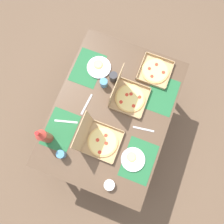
{
  "coord_description": "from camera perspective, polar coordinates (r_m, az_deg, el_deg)",
  "views": [
    {
      "loc": [
        -0.43,
        -0.17,
        2.73
      ],
      "look_at": [
        0.0,
        0.0,
        0.74
      ],
      "focal_mm": 36.17,
      "sensor_mm": 36.0,
      "label": 1
    }
  ],
  "objects": [
    {
      "name": "placemat_near_left",
      "position": [
        2.0,
        6.77,
        -12.09
      ],
      "size": [
        0.36,
        0.26,
        0.0
      ],
      "primitive_type": "cube",
      "color": "#236638",
      "rests_on": "dining_table"
    },
    {
      "name": "placemat_near_right",
      "position": [
        2.13,
        12.49,
        4.28
      ],
      "size": [
        0.36,
        0.26,
        0.0
      ],
      "primitive_type": "cube",
      "color": "#236638",
      "rests_on": "dining_table"
    },
    {
      "name": "placemat_far_right",
      "position": [
        2.19,
        -6.16,
        11.05
      ],
      "size": [
        0.36,
        0.26,
        0.0
      ],
      "primitive_type": "cube",
      "color": "#236638",
      "rests_on": "dining_table"
    },
    {
      "name": "ground_plane",
      "position": [
        2.76,
        0.0,
        -3.43
      ],
      "size": [
        6.0,
        6.0,
        0.0
      ],
      "primitive_type": "plane",
      "color": "brown"
    },
    {
      "name": "plate_far_left",
      "position": [
        1.99,
        5.28,
        -11.79
      ],
      "size": [
        0.21,
        0.21,
        0.03
      ],
      "color": "white",
      "rests_on": "dining_table"
    },
    {
      "name": "fork_by_far_left",
      "position": [
        2.03,
        7.95,
        -4.3
      ],
      "size": [
        0.04,
        0.19,
        0.0
      ],
      "primitive_type": "cube",
      "rotation": [
        0.0,
        0.0,
        4.86
      ],
      "color": "#B7B7BC",
      "rests_on": "dining_table"
    },
    {
      "name": "pizza_box_edge_far",
      "position": [
        2.19,
        10.85,
        10.19
      ],
      "size": [
        0.29,
        0.29,
        0.04
      ],
      "color": "tan",
      "rests_on": "dining_table"
    },
    {
      "name": "knife_by_near_right",
      "position": [
        2.06,
        -11.54,
        -2.37
      ],
      "size": [
        0.07,
        0.21,
        0.0
      ],
      "primitive_type": "cube",
      "rotation": [
        0.0,
        0.0,
        4.98
      ],
      "color": "#B7B7BC",
      "rests_on": "dining_table"
    },
    {
      "name": "cup_clear_right",
      "position": [
        2.07,
        -2.08,
        7.34
      ],
      "size": [
        0.07,
        0.07,
        0.09
      ],
      "primitive_type": "cylinder",
      "color": "teal",
      "rests_on": "dining_table"
    },
    {
      "name": "cup_dark",
      "position": [
        2.09,
        0.35,
        8.83
      ],
      "size": [
        0.07,
        0.07,
        0.1
      ],
      "primitive_type": "cylinder",
      "color": "#333338",
      "rests_on": "dining_table"
    },
    {
      "name": "knife_by_far_right",
      "position": [
        2.07,
        -6.42,
        1.96
      ],
      "size": [
        0.21,
        0.03,
        0.0
      ],
      "primitive_type": "cube",
      "rotation": [
        0.0,
        0.0,
        6.2
      ],
      "color": "#B7B7BC",
      "rests_on": "dining_table"
    },
    {
      "name": "dining_table",
      "position": [
        2.14,
        0.0,
        -0.62
      ],
      "size": [
        1.41,
        1.04,
        0.74
      ],
      "color": "#3F3328",
      "rests_on": "ground_plane"
    },
    {
      "name": "pizza_box_corner_right",
      "position": [
        1.95,
        -3.44,
        -7.0
      ],
      "size": [
        0.3,
        0.33,
        0.34
      ],
      "color": "tan",
      "rests_on": "dining_table"
    },
    {
      "name": "pizza_box_corner_left",
      "position": [
        2.03,
        3.76,
        4.17
      ],
      "size": [
        0.31,
        0.31,
        0.34
      ],
      "color": "tan",
      "rests_on": "dining_table"
    },
    {
      "name": "cup_red",
      "position": [
        1.99,
        -12.68,
        -10.39
      ],
      "size": [
        0.07,
        0.07,
        0.1
      ],
      "primitive_type": "cylinder",
      "color": "teal",
      "rests_on": "dining_table"
    },
    {
      "name": "condiment_bowl",
      "position": [
        1.97,
        -0.68,
        -17.94
      ],
      "size": [
        0.09,
        0.09,
        0.05
      ],
      "primitive_type": "cylinder",
      "color": "white",
      "rests_on": "dining_table"
    },
    {
      "name": "soda_bottle",
      "position": [
        1.95,
        -16.79,
        -5.91
      ],
      "size": [
        0.09,
        0.09,
        0.32
      ],
      "color": "#B2382D",
      "rests_on": "dining_table"
    },
    {
      "name": "plate_near_right",
      "position": [
        2.17,
        -3.33,
        11.26
      ],
      "size": [
        0.23,
        0.23,
        0.03
      ],
      "color": "white",
      "rests_on": "dining_table"
    },
    {
      "name": "placemat_far_left",
      "position": [
        2.06,
        -12.94,
        -4.42
      ],
      "size": [
        0.36,
        0.26,
        0.0
      ],
      "primitive_type": "cube",
      "color": "#236638",
      "rests_on": "dining_table"
    }
  ]
}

